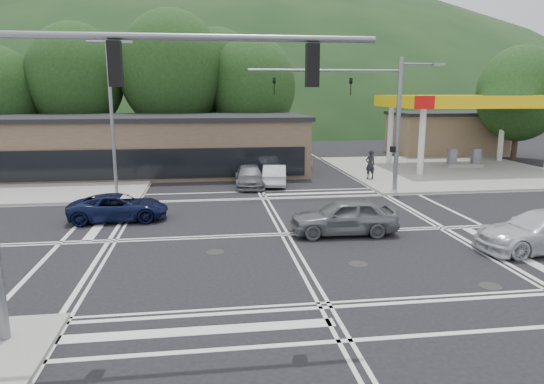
{
  "coord_description": "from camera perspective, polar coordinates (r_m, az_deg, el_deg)",
  "views": [
    {
      "loc": [
        -3.23,
        -19.74,
        5.98
      ],
      "look_at": [
        -0.24,
        2.24,
        1.4
      ],
      "focal_mm": 32.0,
      "sensor_mm": 36.0,
      "label": 1
    }
  ],
  "objects": [
    {
      "name": "gas_station_canopy",
      "position": [
        41.07,
        22.06,
        9.52
      ],
      "size": [
        12.32,
        8.34,
        5.75
      ],
      "color": "silver",
      "rests_on": "ground"
    },
    {
      "name": "tree_n_e",
      "position": [
        47.77,
        -6.45,
        12.99
      ],
      "size": [
        8.4,
        8.4,
        11.98
      ],
      "color": "#382619",
      "rests_on": "ground"
    },
    {
      "name": "tree_n_b",
      "position": [
        43.86,
        -11.72,
        13.8
      ],
      "size": [
        9.0,
        9.0,
        12.98
      ],
      "color": "#382619",
      "rests_on": "ground"
    },
    {
      "name": "tree_ne",
      "position": [
        48.18,
        27.13,
        10.25
      ],
      "size": [
        7.2,
        7.2,
        9.99
      ],
      "color": "#382619",
      "rests_on": "ground"
    },
    {
      "name": "tree_n_c",
      "position": [
        43.95,
        -2.29,
        12.33
      ],
      "size": [
        7.6,
        7.6,
        10.87
      ],
      "color": "#382619",
      "rests_on": "ground"
    },
    {
      "name": "convenience_store",
      "position": [
        50.58,
        19.74,
        6.36
      ],
      "size": [
        10.0,
        6.0,
        3.8
      ],
      "primitive_type": "cube",
      "color": "#846B4F",
      "rests_on": "ground"
    },
    {
      "name": "signal_mast_ne",
      "position": [
        29.75,
        12.43,
        9.65
      ],
      "size": [
        11.65,
        0.3,
        8.0
      ],
      "color": "slate",
      "rests_on": "ground"
    },
    {
      "name": "car_queue_b",
      "position": [
        39.8,
        2.67,
        4.15
      ],
      "size": [
        2.5,
        4.79,
        1.56
      ],
      "primitive_type": "imported",
      "rotation": [
        0.0,
        0.0,
        3.29
      ],
      "color": "#B7B7B3",
      "rests_on": "ground"
    },
    {
      "name": "hill_north",
      "position": [
        109.95,
        -6.14,
        8.49
      ],
      "size": [
        252.0,
        126.0,
        140.0
      ],
      "primitive_type": "ellipsoid",
      "color": "#183517",
      "rests_on": "ground"
    },
    {
      "name": "signal_mast_sw",
      "position": [
        11.99,
        -23.16,
        6.6
      ],
      "size": [
        9.14,
        0.28,
        8.0
      ],
      "color": "slate",
      "rests_on": "ground"
    },
    {
      "name": "car_silver_east",
      "position": [
        21.32,
        29.29,
        -4.03
      ],
      "size": [
        5.37,
        2.38,
        1.53
      ],
      "primitive_type": "imported",
      "rotation": [
        0.0,
        0.0,
        -1.53
      ],
      "color": "silver",
      "rests_on": "ground"
    },
    {
      "name": "car_blue_west",
      "position": [
        24.09,
        -17.59,
        -1.72
      ],
      "size": [
        4.63,
        2.26,
        1.27
      ],
      "primitive_type": "imported",
      "rotation": [
        0.0,
        0.0,
        1.61
      ],
      "color": "#0B1233",
      "rests_on": "ground"
    },
    {
      "name": "tree_n_a",
      "position": [
        45.06,
        -22.12,
        12.31
      ],
      "size": [
        8.0,
        8.0,
        11.75
      ],
      "color": "#382619",
      "rests_on": "ground"
    },
    {
      "name": "sidewalk_nw",
      "position": [
        37.15,
        -26.12,
        1.32
      ],
      "size": [
        16.0,
        16.0,
        0.15
      ],
      "primitive_type": "cube",
      "color": "gray",
      "rests_on": "ground"
    },
    {
      "name": "pedestrian",
      "position": [
        33.88,
        11.48,
        3.22
      ],
      "size": [
        0.8,
        0.61,
        1.98
      ],
      "primitive_type": "imported",
      "rotation": [
        0.0,
        0.0,
        3.35
      ],
      "color": "black",
      "rests_on": "sidewalk_ne"
    },
    {
      "name": "ground",
      "position": [
        20.88,
        1.48,
        -4.99
      ],
      "size": [
        120.0,
        120.0,
        0.0
      ],
      "primitive_type": "plane",
      "color": "black",
      "rests_on": "ground"
    },
    {
      "name": "car_queue_a",
      "position": [
        31.62,
        0.29,
        2.03
      ],
      "size": [
        2.04,
        4.33,
        1.37
      ],
      "primitive_type": "imported",
      "rotation": [
        0.0,
        0.0,
        3.0
      ],
      "color": "silver",
      "rests_on": "ground"
    },
    {
      "name": "streetlight_nw",
      "position": [
        29.22,
        -18.27,
        9.26
      ],
      "size": [
        2.5,
        0.25,
        9.0
      ],
      "color": "slate",
      "rests_on": "ground"
    },
    {
      "name": "car_northbound",
      "position": [
        31.28,
        -2.64,
        1.85
      ],
      "size": [
        2.06,
        4.6,
        1.31
      ],
      "primitive_type": "imported",
      "rotation": [
        0.0,
        0.0,
        -0.05
      ],
      "color": "#5E6063",
      "rests_on": "ground"
    },
    {
      "name": "commercial_row",
      "position": [
        37.26,
        -15.13,
        5.13
      ],
      "size": [
        24.0,
        8.0,
        4.0
      ],
      "primitive_type": "cube",
      "color": "brown",
      "rests_on": "ground"
    },
    {
      "name": "car_grey_center",
      "position": [
        20.93,
        8.42,
        -2.86
      ],
      "size": [
        4.63,
        1.99,
        1.56
      ],
      "primitive_type": "imported",
      "rotation": [
        0.0,
        0.0,
        -1.6
      ],
      "color": "slate",
      "rests_on": "ground"
    },
    {
      "name": "sidewalk_ne",
      "position": [
        39.68,
        19.72,
        2.42
      ],
      "size": [
        16.0,
        16.0,
        0.15
      ],
      "primitive_type": "cube",
      "color": "gray",
      "rests_on": "ground"
    }
  ]
}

